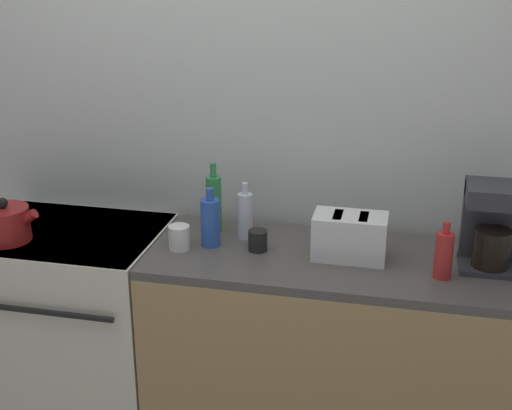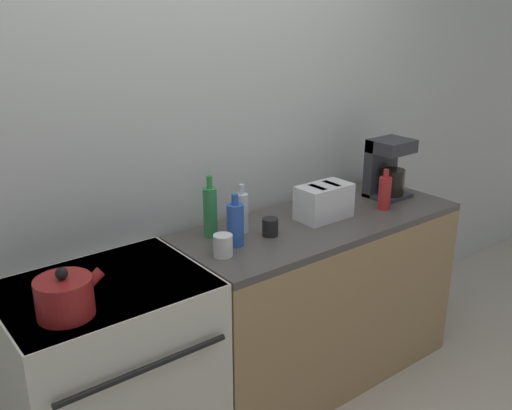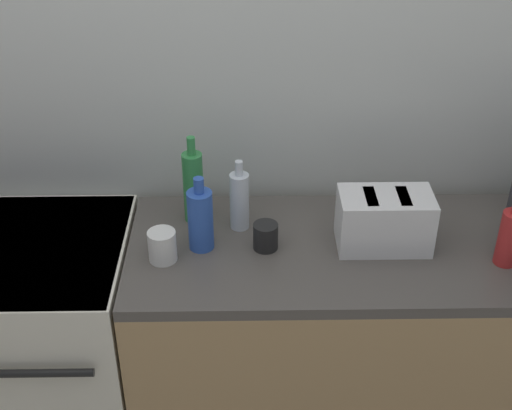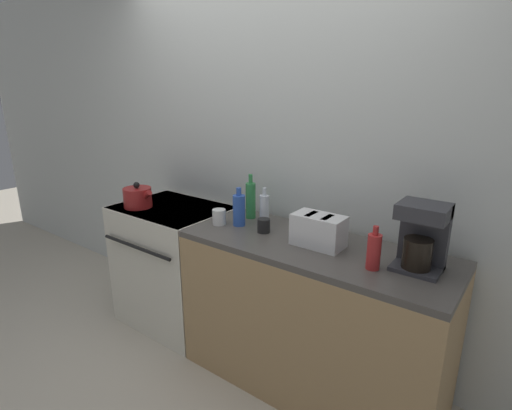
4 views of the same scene
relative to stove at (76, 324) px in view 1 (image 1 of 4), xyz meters
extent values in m
cube|color=silver|center=(0.62, 0.36, 0.83)|extent=(8.00, 0.05, 2.60)
cube|color=silver|center=(0.00, 0.00, -0.01)|extent=(0.79, 0.61, 0.91)
cube|color=black|center=(0.00, 0.00, 0.43)|extent=(0.77, 0.59, 0.02)
cylinder|color=black|center=(-0.18, -0.13, 0.44)|extent=(0.19, 0.19, 0.01)
cylinder|color=black|center=(0.18, -0.13, 0.44)|extent=(0.19, 0.19, 0.01)
cylinder|color=black|center=(-0.18, 0.13, 0.44)|extent=(0.19, 0.19, 0.01)
cylinder|color=black|center=(0.18, 0.13, 0.44)|extent=(0.19, 0.19, 0.01)
cylinder|color=black|center=(0.00, -0.33, 0.24)|extent=(0.67, 0.02, 0.02)
cube|color=tan|center=(1.16, -0.01, -0.03)|extent=(1.52, 0.59, 0.87)
cube|color=#514C47|center=(1.16, -0.01, 0.43)|extent=(1.52, 0.59, 0.04)
cylinder|color=maroon|center=(-0.19, -0.14, 0.51)|extent=(0.20, 0.20, 0.14)
sphere|color=black|center=(-0.19, -0.14, 0.61)|extent=(0.04, 0.04, 0.04)
cylinder|color=maroon|center=(-0.10, -0.14, 0.54)|extent=(0.11, 0.04, 0.10)
cube|color=white|center=(1.18, 0.00, 0.53)|extent=(0.28, 0.16, 0.17)
cube|color=black|center=(1.14, 0.00, 0.61)|extent=(0.03, 0.11, 0.01)
cube|color=black|center=(1.23, 0.00, 0.61)|extent=(0.03, 0.11, 0.01)
cube|color=#333338|center=(1.70, 0.02, 0.45)|extent=(0.22, 0.19, 0.02)
cube|color=#333338|center=(1.70, 0.08, 0.61)|extent=(0.22, 0.06, 0.33)
cube|color=#333338|center=(1.70, 0.02, 0.74)|extent=(0.22, 0.19, 0.07)
cylinder|color=black|center=(1.70, 0.00, 0.54)|extent=(0.13, 0.13, 0.14)
cylinder|color=#B72828|center=(1.53, -0.10, 0.53)|extent=(0.07, 0.07, 0.17)
cylinder|color=#B72828|center=(1.53, -0.10, 0.64)|extent=(0.03, 0.03, 0.04)
cylinder|color=#338C47|center=(0.60, 0.15, 0.56)|extent=(0.06, 0.06, 0.24)
cylinder|color=#338C47|center=(0.60, 0.15, 0.71)|extent=(0.03, 0.03, 0.06)
cylinder|color=#2D56B7|center=(0.63, 0.00, 0.54)|extent=(0.08, 0.08, 0.19)
cylinder|color=#2D56B7|center=(0.63, 0.00, 0.66)|extent=(0.03, 0.03, 0.05)
cylinder|color=silver|center=(0.75, 0.10, 0.54)|extent=(0.06, 0.06, 0.19)
cylinder|color=silver|center=(0.75, 0.10, 0.66)|extent=(0.02, 0.02, 0.05)
cylinder|color=white|center=(0.52, -0.07, 0.49)|extent=(0.08, 0.08, 0.10)
cylinder|color=black|center=(0.83, -0.01, 0.49)|extent=(0.08, 0.08, 0.08)
camera|label=1|loc=(1.38, -2.52, 1.60)|focal=50.00mm
camera|label=2|loc=(-0.74, -1.92, 1.48)|focal=40.00mm
camera|label=3|loc=(0.77, -1.77, 1.72)|focal=50.00mm
camera|label=4|loc=(2.13, -1.83, 1.29)|focal=28.00mm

